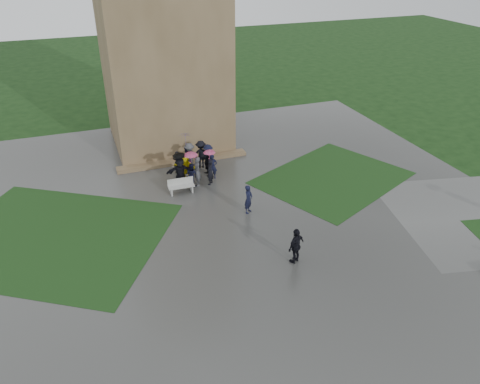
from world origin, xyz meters
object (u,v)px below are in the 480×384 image
object	(u,v)px
tower	(160,16)
pedestrian_near	(296,246)
bench	(181,186)
pedestrian_mid	(248,199)

from	to	relation	value
tower	pedestrian_near	xyz separation A→B (m)	(2.39, -17.11, -8.05)
pedestrian_near	tower	bearing A→B (deg)	-110.01
bench	pedestrian_mid	size ratio (longest dim) A/B	0.94
pedestrian_mid	pedestrian_near	xyz separation A→B (m)	(0.49, -5.02, 0.08)
pedestrian_near	pedestrian_mid	bearing A→B (deg)	-112.35
bench	tower	bearing A→B (deg)	83.33
pedestrian_near	bench	bearing A→B (deg)	-95.56
pedestrian_mid	pedestrian_near	size ratio (longest dim) A/B	0.91
bench	pedestrian_mid	bearing A→B (deg)	-48.43
bench	pedestrian_near	bearing A→B (deg)	-66.79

